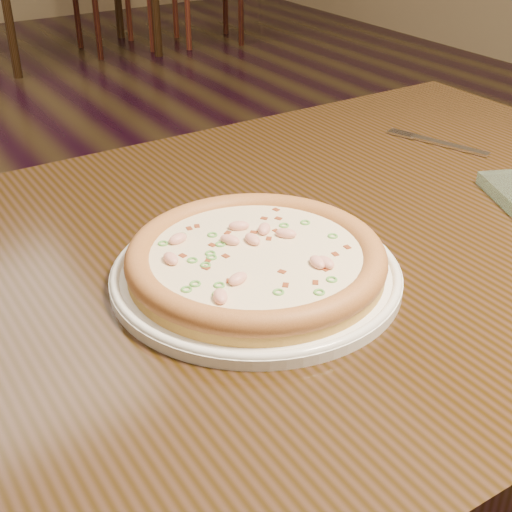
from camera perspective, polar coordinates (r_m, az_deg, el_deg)
ground at (r=1.70m, az=-17.07°, el=-15.05°), size 9.00×9.00×0.00m
hero_table at (r=0.93m, az=4.55°, el=-3.57°), size 1.20×0.80×0.75m
plate at (r=0.78m, az=0.00°, el=-1.35°), size 0.32×0.32×0.02m
pizza at (r=0.77m, az=-0.01°, el=-0.19°), size 0.28×0.28×0.03m
fork at (r=1.19m, az=14.56°, el=8.74°), size 0.07×0.17×0.00m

